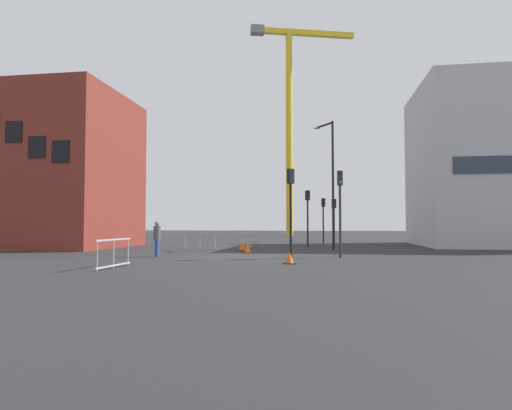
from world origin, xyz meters
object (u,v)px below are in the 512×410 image
Objects in this scene: traffic_light_far at (291,198)px; traffic_light_median at (334,214)px; traffic_light_verge at (308,209)px; streetlamp_tall at (331,175)px; traffic_light_near at (340,200)px; construction_crane at (290,105)px; traffic_cone_by_barrier at (290,258)px; pedestrian_walking at (157,236)px; traffic_cone_orange at (248,248)px; traffic_cone_striped at (242,246)px; traffic_light_island at (323,213)px.

traffic_light_median is (2.36, 13.00, -0.44)m from traffic_light_far.
streetlamp_tall is at bearing -68.06° from traffic_light_verge.
traffic_light_far is 2.43m from traffic_light_near.
traffic_cone_by_barrier is at bearing -86.03° from construction_crane.
traffic_light_verge is at bearing 111.94° from streetlamp_tall.
traffic_cone_by_barrier is at bearing -87.19° from traffic_light_far.
construction_crane reaches higher than traffic_cone_by_barrier.
traffic_light_near reaches higher than traffic_light_verge.
traffic_light_median is 0.88× the size of traffic_light_verge.
traffic_light_near reaches higher than traffic_light_median.
traffic_light_near is at bearing 16.90° from traffic_light_far.
traffic_light_near is 2.38× the size of pedestrian_walking.
traffic_cone_by_barrier is (-0.32, -13.43, -2.47)m from traffic_light_verge.
streetlamp_tall reaches higher than traffic_cone_orange.
pedestrian_walking is 3.58× the size of traffic_cone_by_barrier.
traffic_light_far is 7.12× the size of traffic_cone_striped.
traffic_cone_striped is (-5.39, -1.28, -4.41)m from streetlamp_tall.
streetlamp_tall is at bearing -87.16° from traffic_light_island.
traffic_cone_by_barrier is at bearing -101.17° from streetlamp_tall.
streetlamp_tall is at bearing 38.19° from pedestrian_walking.
traffic_cone_orange is at bearing 151.25° from traffic_light_near.
construction_crane is at bearing 94.06° from traffic_light_far.
traffic_light_far is at bearing -95.66° from traffic_light_island.
traffic_cone_striped is (-4.94, -10.33, -2.25)m from traffic_light_island.
pedestrian_walking is 6.46m from traffic_cone_striped.
traffic_cone_orange is (0.04, -34.59, -17.59)m from construction_crane.
traffic_light_far is 6.94m from traffic_cone_striped.
traffic_light_verge is at bearing 87.57° from traffic_light_far.
pedestrian_walking is 3.11× the size of traffic_cone_orange.
traffic_light_near is at bearing -28.75° from traffic_cone_orange.
traffic_light_median is 15.89m from pedestrian_walking.
construction_crane reaches higher than pedestrian_walking.
traffic_light_median is 0.84× the size of traffic_light_near.
traffic_light_far is at bearing -58.53° from traffic_cone_striped.
construction_crane is at bearing 97.67° from traffic_light_near.
traffic_light_verge is 7.09× the size of traffic_cone_orange.
traffic_light_median is 12.30m from traffic_light_near.
pedestrian_walking is (-6.63, -0.02, -1.80)m from traffic_light_far.
traffic_light_verge is at bearing -83.43° from construction_crane.
traffic_light_median is at bearing 55.38° from pedestrian_walking.
traffic_cone_striped is (-3.82, -5.16, -2.42)m from traffic_light_verge.
traffic_light_far is at bearing -92.43° from traffic_light_verge.
traffic_cone_striped is 8.98m from traffic_cone_by_barrier.
traffic_light_far is 1.20× the size of traffic_light_median.
traffic_cone_striped is at bearing -91.19° from construction_crane.
construction_crane is 6.79× the size of traffic_light_near.
traffic_light_median reaches higher than pedestrian_walking.
construction_crane is at bearing 100.88° from traffic_light_island.
traffic_light_far is at bearing 92.81° from traffic_cone_by_barrier.
traffic_light_island is 17.91m from pedestrian_walking.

